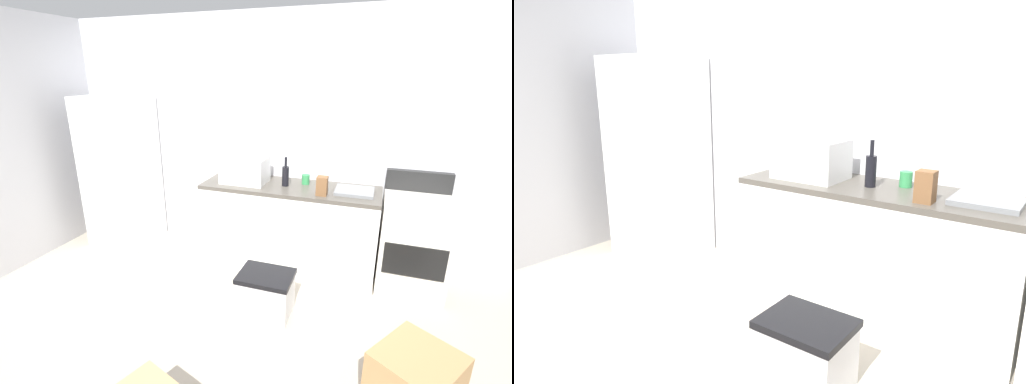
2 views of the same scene
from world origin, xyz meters
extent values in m
plane|color=#9E9384|center=(0.00, 0.00, 0.00)|extent=(6.00, 6.00, 0.00)
cube|color=silver|center=(0.00, 1.55, 1.30)|extent=(5.00, 0.10, 2.60)
cube|color=white|center=(0.30, 1.20, 0.43)|extent=(1.80, 0.60, 0.86)
cube|color=#4C473F|center=(0.30, 1.20, 0.88)|extent=(1.80, 0.60, 0.04)
cube|color=white|center=(-1.75, 1.15, 0.88)|extent=(0.68, 0.66, 1.76)
cube|color=silver|center=(1.52, 1.20, 0.45)|extent=(0.60, 0.60, 0.90)
cube|color=black|center=(1.52, 0.90, 0.42)|extent=(0.52, 0.02, 0.30)
cube|color=black|center=(1.52, 1.46, 1.00)|extent=(0.60, 0.08, 0.20)
cube|color=white|center=(-0.18, 1.18, 1.04)|extent=(0.46, 0.34, 0.27)
cube|color=slate|center=(0.94, 1.20, 0.92)|extent=(0.36, 0.32, 0.03)
cylinder|color=black|center=(0.25, 1.19, 1.00)|extent=(0.07, 0.07, 0.20)
cylinder|color=black|center=(0.25, 1.19, 1.15)|extent=(0.03, 0.03, 0.10)
cylinder|color=#338C4C|center=(0.44, 1.32, 0.95)|extent=(0.08, 0.08, 0.10)
cube|color=brown|center=(0.65, 1.03, 0.99)|extent=(0.10, 0.10, 0.18)
cube|color=#A37A4C|center=(1.48, -0.28, 0.21)|extent=(0.61, 0.62, 0.43)
cube|color=silver|center=(0.33, 0.33, 0.17)|extent=(0.44, 0.34, 0.34)
cube|color=black|center=(0.33, 0.33, 0.36)|extent=(0.46, 0.36, 0.04)
camera|label=1|loc=(1.13, -2.18, 2.01)|focal=24.98mm
camera|label=2|loc=(1.39, -1.40, 1.57)|focal=31.28mm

